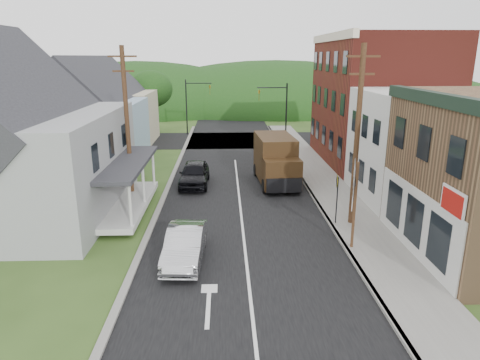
{
  "coord_description": "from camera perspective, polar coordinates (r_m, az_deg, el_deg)",
  "views": [
    {
      "loc": [
        -0.88,
        -16.89,
        8.4
      ],
      "look_at": [
        -0.09,
        4.48,
        2.2
      ],
      "focal_mm": 32.0,
      "sensor_mm": 36.0,
      "label": 1
    }
  ],
  "objects": [
    {
      "name": "storefront_white",
      "position": [
        27.74,
        24.03,
        4.07
      ],
      "size": [
        8.0,
        7.0,
        6.5
      ],
      "primitive_type": "cube",
      "color": "silver",
      "rests_on": "ground"
    },
    {
      "name": "road",
      "position": [
        28.18,
        -0.24,
        -1.17
      ],
      "size": [
        9.0,
        90.0,
        0.02
      ],
      "primitive_type": "cube",
      "color": "black",
      "rests_on": "ground"
    },
    {
      "name": "warning_sign",
      "position": [
        22.11,
        12.8,
        -1.58
      ],
      "size": [
        0.17,
        0.71,
        2.6
      ],
      "rotation": [
        0.0,
        0.0,
        -0.18
      ],
      "color": "black",
      "rests_on": "sidewalk_right"
    },
    {
      "name": "ground",
      "position": [
        18.88,
        0.78,
        -10.24
      ],
      "size": [
        120.0,
        120.0,
        0.0
      ],
      "primitive_type": "plane",
      "color": "#2D4719",
      "rests_on": "ground"
    },
    {
      "name": "sidewalk_right",
      "position": [
        27.11,
        12.48,
        -2.11
      ],
      "size": [
        2.8,
        55.0,
        0.15
      ],
      "primitive_type": "cube",
      "color": "slate",
      "rests_on": "ground"
    },
    {
      "name": "curb_right",
      "position": [
        26.8,
        9.68,
        -2.16
      ],
      "size": [
        0.2,
        55.0,
        0.15
      ],
      "primitive_type": "cube",
      "color": "slate",
      "rests_on": "ground"
    },
    {
      "name": "dark_sedan",
      "position": [
        28.87,
        -6.1,
        0.81
      ],
      "size": [
        1.97,
        4.71,
        1.59
      ],
      "primitive_type": "imported",
      "rotation": [
        0.0,
        0.0,
        -0.02
      ],
      "color": "black",
      "rests_on": "ground"
    },
    {
      "name": "utility_pole_left",
      "position": [
        25.79,
        -14.81,
        7.29
      ],
      "size": [
        1.6,
        0.26,
        9.0
      ],
      "color": "#472D19",
      "rests_on": "ground"
    },
    {
      "name": "route_sign_cluster",
      "position": [
        19.22,
        15.0,
        -1.65
      ],
      "size": [
        0.72,
        2.17,
        3.93
      ],
      "rotation": [
        0.0,
        0.0,
        -0.29
      ],
      "color": "#472D19",
      "rests_on": "sidewalk_right"
    },
    {
      "name": "traffic_signal_right",
      "position": [
        40.98,
        5.23,
        9.6
      ],
      "size": [
        2.87,
        0.2,
        6.0
      ],
      "color": "black",
      "rests_on": "ground"
    },
    {
      "name": "house_gray",
      "position": [
        25.79,
        -27.75,
        5.02
      ],
      "size": [
        10.2,
        12.24,
        8.35
      ],
      "color": "#939598",
      "rests_on": "ground"
    },
    {
      "name": "house_blue",
      "position": [
        35.68,
        -18.76,
        7.74
      ],
      "size": [
        7.14,
        8.16,
        7.28
      ],
      "color": "#99BDD1",
      "rests_on": "ground"
    },
    {
      "name": "curb_left",
      "position": [
        26.52,
        -10.2,
        -2.42
      ],
      "size": [
        0.3,
        55.0,
        0.12
      ],
      "primitive_type": "cube",
      "color": "slate",
      "rests_on": "ground"
    },
    {
      "name": "forested_ridge",
      "position": [
        72.38,
        -1.43,
        9.51
      ],
      "size": [
        90.0,
        30.0,
        16.0
      ],
      "primitive_type": "ellipsoid",
      "color": "black",
      "rests_on": "ground"
    },
    {
      "name": "cross_road",
      "position": [
        44.69,
        -0.96,
        5.34
      ],
      "size": [
        60.0,
        9.0,
        0.02
      ],
      "primitive_type": "cube",
      "color": "black",
      "rests_on": "ground"
    },
    {
      "name": "utility_pole_right",
      "position": [
        21.72,
        15.34,
        5.67
      ],
      "size": [
        1.6,
        0.26,
        9.0
      ],
      "color": "#472D19",
      "rests_on": "ground"
    },
    {
      "name": "house_cream",
      "position": [
        44.43,
        -16.16,
        9.47
      ],
      "size": [
        7.14,
        8.16,
        7.28
      ],
      "color": "#BDB793",
      "rests_on": "ground"
    },
    {
      "name": "delivery_van",
      "position": [
        28.98,
        4.81,
        2.61
      ],
      "size": [
        2.71,
        5.91,
        3.23
      ],
      "rotation": [
        0.0,
        0.0,
        0.06
      ],
      "color": "#301E0D",
      "rests_on": "ground"
    },
    {
      "name": "traffic_signal_left",
      "position": [
        47.74,
        -6.33,
        10.5
      ],
      "size": [
        2.87,
        0.2,
        6.0
      ],
      "color": "black",
      "rests_on": "ground"
    },
    {
      "name": "tree_left_d",
      "position": [
        49.68,
        -11.78,
        11.79
      ],
      "size": [
        4.8,
        4.8,
        6.94
      ],
      "color": "#382616",
      "rests_on": "ground"
    },
    {
      "name": "silver_sedan",
      "position": [
        18.42,
        -7.33,
        -8.62
      ],
      "size": [
        1.72,
        4.42,
        1.43
      ],
      "primitive_type": "imported",
      "rotation": [
        0.0,
        0.0,
        -0.05
      ],
      "color": "#B7B7BC",
      "rests_on": "ground"
    },
    {
      "name": "storefront_red",
      "position": [
        36.17,
        17.85,
        10.02
      ],
      "size": [
        8.0,
        12.0,
        10.0
      ],
      "primitive_type": "cube",
      "color": "maroon",
      "rests_on": "ground"
    },
    {
      "name": "tree_left_c",
      "position": [
        41.17,
        -28.79,
        10.8
      ],
      "size": [
        5.8,
        5.8,
        8.41
      ],
      "color": "#382616",
      "rests_on": "ground"
    }
  ]
}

